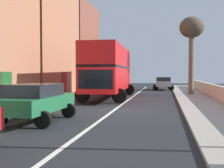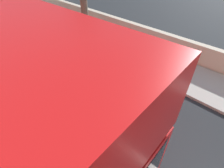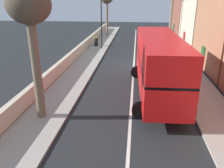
{
  "view_description": "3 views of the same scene",
  "coord_description": "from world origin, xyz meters",
  "views": [
    {
      "loc": [
        2.7,
        -14.82,
        2.01
      ],
      "look_at": [
        -0.99,
        4.51,
        1.25
      ],
      "focal_mm": 44.42,
      "sensor_mm": 36.0,
      "label": 1
    },
    {
      "loc": [
        -2.61,
        1.21,
        5.2
      ],
      "look_at": [
        0.1,
        3.77,
        2.15
      ],
      "focal_mm": 27.92,
      "sensor_mm": 36.0,
      "label": 2
    },
    {
      "loc": [
        -0.17,
        22.14,
        6.5
      ],
      "look_at": [
        1.38,
        7.47,
        0.87
      ],
      "focal_mm": 36.99,
      "sensor_mm": 36.0,
      "label": 3
    }
  ],
  "objects": [
    {
      "name": "parked_car_silver_right_2",
      "position": [
        2.5,
        19.13,
        0.9
      ],
      "size": [
        2.55,
        4.22,
        1.55
      ],
      "color": "#B7BABF",
      "rests_on": "ground"
    }
  ]
}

